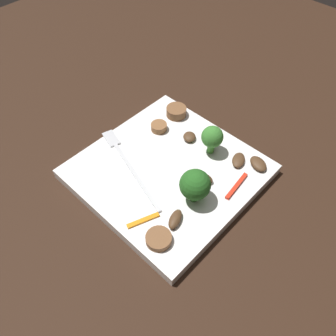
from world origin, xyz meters
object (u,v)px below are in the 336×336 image
fork (127,162)px  mushroom_2 (175,219)px  sausage_slice_0 (176,112)px  mushroom_3 (189,137)px  mushroom_4 (203,177)px  broccoli_floret_0 (212,137)px  sausage_slice_1 (159,127)px  mushroom_1 (258,164)px  plate (168,172)px  broccoli_floret_1 (195,185)px  pepper_strip_0 (236,186)px  sausage_slice_2 (159,239)px  pepper_strip_1 (143,220)px  mushroom_0 (239,160)px

fork → mushroom_2: (-0.12, 0.03, 0.00)m
sausage_slice_0 → mushroom_3: size_ratio=1.51×
mushroom_4 → broccoli_floret_0: bearing=-61.7°
sausage_slice_1 → sausage_slice_0: bearing=-85.8°
mushroom_3 → mushroom_1: bearing=-165.7°
plate → sausage_slice_0: size_ratio=7.15×
broccoli_floret_0 → mushroom_1: (-0.07, -0.03, -0.03)m
broccoli_floret_1 → pepper_strip_0: size_ratio=1.00×
sausage_slice_0 → sausage_slice_2: sausage_slice_0 is taller
plate → mushroom_4: mushroom_4 is taller
fork → sausage_slice_2: bearing=171.1°
sausage_slice_2 → mushroom_2: mushroom_2 is taller
broccoli_floret_1 → pepper_strip_1: bearing=70.9°
mushroom_3 → pepper_strip_0: 0.12m
sausage_slice_0 → mushroom_2: bearing=132.2°
fork → pepper_strip_1: same height
sausage_slice_1 → pepper_strip_0: (-0.17, 0.01, -0.00)m
mushroom_4 → pepper_strip_0: 0.05m
plate → sausage_slice_1: 0.09m
plate → broccoli_floret_1: bearing=166.3°
mushroom_1 → mushroom_4: (0.04, 0.08, 0.00)m
sausage_slice_2 → pepper_strip_1: 0.04m
plate → mushroom_1: (-0.10, -0.10, 0.01)m
sausage_slice_1 → mushroom_1: bearing=-164.1°
fork → broccoli_floret_1: bearing=-154.0°
sausage_slice_2 → mushroom_1: (-0.02, -0.19, -0.00)m
plate → mushroom_2: mushroom_2 is taller
mushroom_1 → fork: bearing=41.7°
fork → pepper_strip_0: same height
sausage_slice_0 → mushroom_1: 0.17m
sausage_slice_0 → mushroom_4: sausage_slice_0 is taller
broccoli_floret_1 → sausage_slice_2: (-0.01, 0.08, -0.03)m
mushroom_1 → sausage_slice_1: bearing=15.9°
broccoli_floret_0 → broccoli_floret_1: size_ratio=0.90×
plate → mushroom_4: 0.06m
broccoli_floret_0 → sausage_slice_0: (0.10, -0.03, -0.02)m
mushroom_1 → mushroom_3: 0.12m
plate → pepper_strip_1: bearing=113.6°
broccoli_floret_0 → mushroom_0: bearing=-165.0°
broccoli_floret_0 → sausage_slice_2: 0.18m
sausage_slice_2 → mushroom_4: same height
sausage_slice_0 → pepper_strip_0: size_ratio=0.63×
mushroom_4 → pepper_strip_0: (-0.04, -0.02, -0.00)m
sausage_slice_0 → pepper_strip_0: bearing=162.1°
mushroom_1 → pepper_strip_1: mushroom_1 is taller
sausage_slice_2 → pepper_strip_0: bearing=-98.8°
mushroom_2 → sausage_slice_1: bearing=-38.6°
sausage_slice_1 → mushroom_2: 0.18m
sausage_slice_0 → sausage_slice_1: (-0.00, 0.05, -0.00)m
fork → mushroom_1: mushroom_1 is taller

